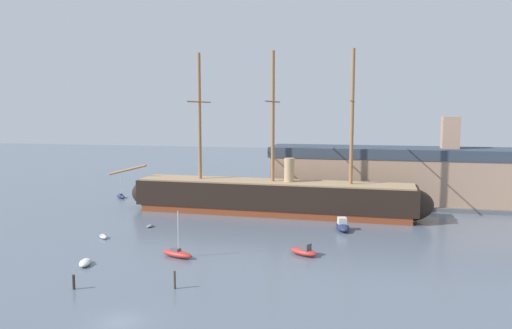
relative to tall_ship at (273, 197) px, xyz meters
name	(u,v)px	position (x,y,z in m)	size (l,w,h in m)	color
ground_plane	(120,322)	(-4.85, -48.42, -3.21)	(400.00, 400.00, 0.00)	slate
tall_ship	(273,197)	(0.00, 0.00, 0.00)	(61.21, 12.87, 29.44)	brown
dinghy_foreground_left	(85,263)	(-16.95, -34.48, -2.85)	(2.22, 3.23, 0.70)	silver
sailboat_near_centre	(177,253)	(-7.11, -28.87, -2.69)	(4.93, 2.88, 6.16)	#B22D28
dinghy_mid_left	(103,236)	(-21.40, -22.35, -2.94)	(2.30, 2.31, 0.54)	silver
motorboat_mid_right	(304,251)	(8.85, -24.45, -2.62)	(4.30, 3.39, 1.68)	#B22D28
dinghy_alongside_bow	(150,226)	(-17.55, -14.50, -3.00)	(0.91, 1.82, 0.42)	gray
motorboat_alongside_stern	(342,226)	(13.13, -9.75, -2.50)	(3.05, 5.14, 2.02)	#1E284C
sailboat_far_left	(121,196)	(-35.00, 8.66, -2.79)	(3.60, 3.35, 4.94)	#1E284C
dinghy_far_right	(403,213)	(23.39, 4.50, -2.87)	(3.12, 2.34, 0.68)	#236670
mooring_piling_nearest	(175,280)	(-3.15, -39.50, -2.22)	(0.25, 0.25, 1.97)	#4C3D2D
mooring_piling_left_pair	(74,282)	(-13.60, -42.00, -2.41)	(0.30, 0.30, 1.59)	#382B1E
dockside_warehouse_right	(402,176)	(23.64, 14.59, 2.54)	(56.72, 13.41, 17.72)	#565659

